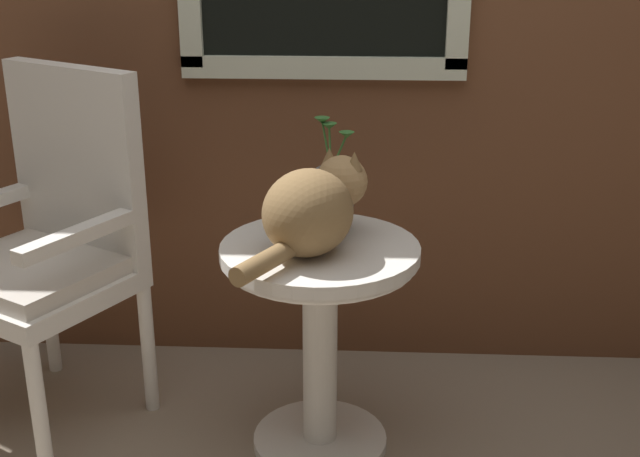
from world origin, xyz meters
TOP-DOWN VIEW (x-y plane):
  - wicker_side_table at (0.06, 0.22)m, footprint 0.55×0.55m
  - wicker_chair at (-0.76, 0.38)m, footprint 0.67×0.66m
  - cat at (0.04, 0.18)m, footprint 0.34×0.50m
  - pewter_vase_with_ivy at (0.08, 0.36)m, footprint 0.13×0.13m

SIDE VIEW (x-z plane):
  - wicker_side_table at x=0.06m, z-range 0.13..0.77m
  - wicker_chair at x=-0.76m, z-range 0.04..1.13m
  - pewter_vase_with_ivy at x=0.08m, z-range 0.58..0.90m
  - cat at x=0.04m, z-range 0.64..0.89m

